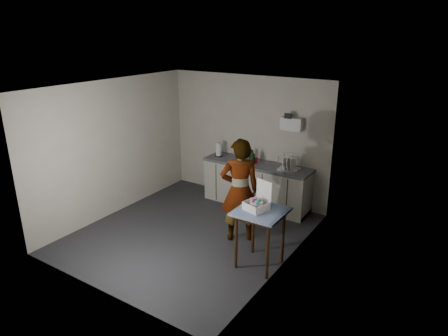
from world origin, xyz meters
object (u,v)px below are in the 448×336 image
Objects in this scene: soap_bottle at (253,157)px; standing_man at (240,190)px; side_table at (261,218)px; paper_towel at (219,150)px; kitchen_counter at (257,186)px; soda_can at (256,160)px; dish_rack at (289,166)px; dark_bottle at (251,155)px; bakery_box at (257,203)px.

standing_man is at bearing -69.78° from soap_bottle.
side_table is 2.22m from soap_bottle.
standing_man is 6.19× the size of paper_towel.
kitchen_counter is 19.68× the size of soda_can.
standing_man is 1.43m from dish_rack.
standing_man is 7.65× the size of dark_bottle.
dark_bottle is at bearing 138.22° from bakery_box.
dish_rack is at bearing -137.01° from standing_man.
standing_man is at bearing -72.14° from soda_can.
bakery_box is (1.94, -1.90, -0.03)m from paper_towel.
side_table is at bearing -43.52° from paper_towel.
dish_rack is (0.68, 0.02, 0.55)m from kitchen_counter.
dark_bottle is (-0.16, 0.07, 0.06)m from soda_can.
soap_bottle is (-0.07, -0.06, 0.62)m from kitchen_counter.
side_table is 2.00m from dish_rack.
standing_man is 1.91m from paper_towel.
soap_bottle is at bearing -2.84° from paper_towel.
dark_bottle is 2.34m from bakery_box.
kitchen_counter is 0.87m from dish_rack.
paper_towel is (-0.88, -0.02, 0.08)m from soda_can.
dish_rack is at bearing -3.72° from dark_bottle.
bakery_box reaches higher than paper_towel.
standing_man reaches higher than soap_bottle.
dish_rack is (0.87, -0.06, -0.06)m from dark_bottle.
soap_bottle is at bearing -174.13° from dish_rack.
bakery_box is (0.35, -1.94, 0.05)m from dish_rack.
bakery_box reaches higher than dish_rack.
dish_rack is at bearing 5.87° from soap_bottle.
paper_towel reaches higher than soda_can.
soap_bottle is 0.11m from soda_can.
soda_can is 0.71m from dish_rack.
standing_man is 4.62× the size of dish_rack.
paper_towel is 0.75× the size of dish_rack.
standing_man is at bearing -100.67° from dish_rack.
standing_man is 1.42m from soap_bottle.
soda_can is at bearing 135.61° from bakery_box.
side_table is 2.37× the size of dish_rack.
soap_bottle reaches higher than kitchen_counter.
kitchen_counter is at bearing -6.55° from soda_can.
side_table is (1.10, -1.93, 0.38)m from kitchen_counter.
side_table is at bearing -57.84° from soap_bottle.
paper_towel is at bearing 177.16° from soap_bottle.
soap_bottle is 0.84m from paper_towel.
bakery_box reaches higher than side_table.
dish_rack is (0.27, 1.41, 0.07)m from standing_man.
soda_can is 2.20m from bakery_box.
bakery_box is at bearing -58.42° from dark_bottle.
kitchen_counter is 0.63m from soap_bottle.
standing_man reaches higher than dish_rack.
soap_bottle is 1.17× the size of dark_bottle.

